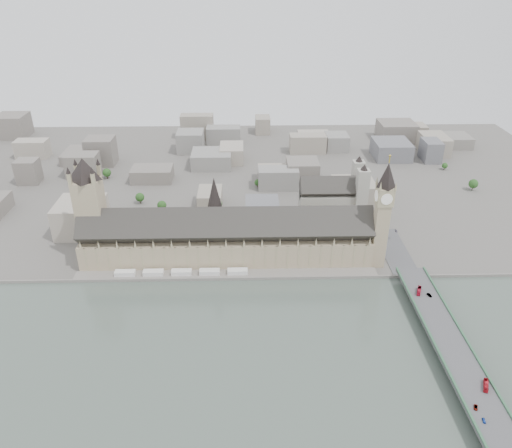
{
  "coord_description": "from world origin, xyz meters",
  "views": [
    {
      "loc": [
        17.5,
        -380.42,
        249.81
      ],
      "look_at": [
        27.39,
        31.5,
        31.37
      ],
      "focal_mm": 35.0,
      "sensor_mm": 36.0,
      "label": 1
    }
  ],
  "objects_px": {
    "car_blue": "(484,421)",
    "victoria_tower": "(90,205)",
    "car_silver": "(429,295)",
    "elizabeth_tower": "(383,208)",
    "car_grey": "(476,407)",
    "car_approach": "(396,231)",
    "westminster_abbey": "(333,200)",
    "red_bus_south": "(486,385)",
    "palace_of_westminster": "(227,239)",
    "red_bus_north": "(419,291)",
    "westminster_bridge": "(438,326)"
  },
  "relations": [
    {
      "from": "red_bus_south",
      "to": "car_blue",
      "type": "xyz_separation_m",
      "value": [
        -12.4,
        -26.28,
        -0.9
      ]
    },
    {
      "from": "palace_of_westminster",
      "to": "red_bus_south",
      "type": "relative_size",
      "value": 23.55
    },
    {
      "from": "palace_of_westminster",
      "to": "elizabeth_tower",
      "type": "relative_size",
      "value": 2.47
    },
    {
      "from": "car_silver",
      "to": "car_approach",
      "type": "xyz_separation_m",
      "value": [
        2.79,
        107.92,
        -0.16
      ]
    },
    {
      "from": "car_approach",
      "to": "westminster_abbey",
      "type": "bearing_deg",
      "value": 144.31
    },
    {
      "from": "elizabeth_tower",
      "to": "car_approach",
      "type": "xyz_separation_m",
      "value": [
        29.9,
        44.06,
        -47.19
      ]
    },
    {
      "from": "palace_of_westminster",
      "to": "westminster_abbey",
      "type": "bearing_deg",
      "value": 34.17
    },
    {
      "from": "victoria_tower",
      "to": "car_blue",
      "type": "distance_m",
      "value": 348.74
    },
    {
      "from": "westminster_bridge",
      "to": "car_blue",
      "type": "xyz_separation_m",
      "value": [
        -5.74,
        -91.99,
        5.79
      ]
    },
    {
      "from": "car_blue",
      "to": "car_approach",
      "type": "distance_m",
      "value": 231.84
    },
    {
      "from": "elizabeth_tower",
      "to": "red_bus_north",
      "type": "bearing_deg",
      "value": -70.99
    },
    {
      "from": "car_blue",
      "to": "car_silver",
      "type": "height_order",
      "value": "car_silver"
    },
    {
      "from": "westminster_abbey",
      "to": "red_bus_south",
      "type": "relative_size",
      "value": 6.04
    },
    {
      "from": "car_blue",
      "to": "victoria_tower",
      "type": "bearing_deg",
      "value": 152.65
    },
    {
      "from": "westminster_bridge",
      "to": "red_bus_south",
      "type": "distance_m",
      "value": 66.39
    },
    {
      "from": "car_silver",
      "to": "westminster_abbey",
      "type": "bearing_deg",
      "value": 88.64
    },
    {
      "from": "palace_of_westminster",
      "to": "car_silver",
      "type": "height_order",
      "value": "palace_of_westminster"
    },
    {
      "from": "car_blue",
      "to": "elizabeth_tower",
      "type": "bearing_deg",
      "value": 104.66
    },
    {
      "from": "westminster_abbey",
      "to": "car_blue",
      "type": "relative_size",
      "value": 17.48
    },
    {
      "from": "palace_of_westminster",
      "to": "westminster_abbey",
      "type": "height_order",
      "value": "westminster_abbey"
    },
    {
      "from": "elizabeth_tower",
      "to": "car_approach",
      "type": "distance_m",
      "value": 71.15
    },
    {
      "from": "palace_of_westminster",
      "to": "red_bus_south",
      "type": "distance_m",
      "value": 241.8
    },
    {
      "from": "westminster_abbey",
      "to": "car_blue",
      "type": "bearing_deg",
      "value": -80.62
    },
    {
      "from": "elizabeth_tower",
      "to": "red_bus_north",
      "type": "height_order",
      "value": "elizabeth_tower"
    },
    {
      "from": "palace_of_westminster",
      "to": "victoria_tower",
      "type": "relative_size",
      "value": 2.65
    },
    {
      "from": "red_bus_north",
      "to": "car_approach",
      "type": "height_order",
      "value": "red_bus_north"
    },
    {
      "from": "car_silver",
      "to": "car_grey",
      "type": "relative_size",
      "value": 1.03
    },
    {
      "from": "red_bus_north",
      "to": "red_bus_south",
      "type": "distance_m",
      "value": 102.9
    },
    {
      "from": "westminster_abbey",
      "to": "car_grey",
      "type": "distance_m",
      "value": 268.82
    },
    {
      "from": "elizabeth_tower",
      "to": "car_blue",
      "type": "distance_m",
      "value": 194.2
    },
    {
      "from": "car_grey",
      "to": "car_approach",
      "type": "distance_m",
      "value": 222.13
    },
    {
      "from": "palace_of_westminster",
      "to": "car_grey",
      "type": "height_order",
      "value": "palace_of_westminster"
    },
    {
      "from": "victoria_tower",
      "to": "red_bus_north",
      "type": "xyz_separation_m",
      "value": [
        280.27,
        -76.85,
        -43.32
      ]
    },
    {
      "from": "elizabeth_tower",
      "to": "red_bus_south",
      "type": "distance_m",
      "value": 170.5
    },
    {
      "from": "car_grey",
      "to": "car_approach",
      "type": "xyz_separation_m",
      "value": [
        12.43,
        221.78,
        -0.01
      ]
    },
    {
      "from": "car_blue",
      "to": "car_grey",
      "type": "bearing_deg",
      "value": 103.73
    },
    {
      "from": "car_silver",
      "to": "elizabeth_tower",
      "type": "bearing_deg",
      "value": 91.88
    },
    {
      "from": "car_blue",
      "to": "car_silver",
      "type": "distance_m",
      "value": 123.94
    },
    {
      "from": "car_blue",
      "to": "car_silver",
      "type": "bearing_deg",
      "value": 95.0
    },
    {
      "from": "palace_of_westminster",
      "to": "car_approach",
      "type": "xyz_separation_m",
      "value": [
        167.9,
        32.35,
        -11.81
      ]
    },
    {
      "from": "car_silver",
      "to": "car_grey",
      "type": "height_order",
      "value": "car_silver"
    },
    {
      "from": "victoria_tower",
      "to": "red_bus_south",
      "type": "bearing_deg",
      "value": -31.66
    },
    {
      "from": "red_bus_south",
      "to": "car_grey",
      "type": "bearing_deg",
      "value": -104.95
    },
    {
      "from": "westminster_abbey",
      "to": "car_approach",
      "type": "bearing_deg",
      "value": -37.01
    },
    {
      "from": "victoria_tower",
      "to": "red_bus_north",
      "type": "height_order",
      "value": "victoria_tower"
    },
    {
      "from": "red_bus_south",
      "to": "car_blue",
      "type": "distance_m",
      "value": 29.07
    },
    {
      "from": "victoria_tower",
      "to": "car_grey",
      "type": "xyz_separation_m",
      "value": [
        277.47,
        -195.73,
        -44.3
      ]
    },
    {
      "from": "victoria_tower",
      "to": "westminster_bridge",
      "type": "bearing_deg",
      "value": -21.78
    },
    {
      "from": "westminster_abbey",
      "to": "car_approach",
      "type": "height_order",
      "value": "westminster_abbey"
    },
    {
      "from": "car_grey",
      "to": "elizabeth_tower",
      "type": "bearing_deg",
      "value": 118.15
    }
  ]
}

